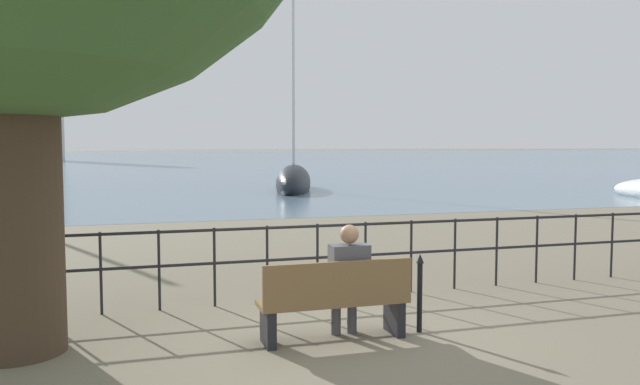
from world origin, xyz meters
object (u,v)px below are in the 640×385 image
(park_bench, at_px, (335,302))
(closed_umbrella, at_px, (420,288))
(harbor_lighthouse, at_px, (48,92))
(sailboat_2, at_px, (294,182))
(seated_person_left, at_px, (348,276))

(park_bench, xyz_separation_m, closed_umbrella, (1.03, 0.03, 0.08))
(park_bench, bearing_deg, closed_umbrella, 1.53)
(closed_umbrella, distance_m, harbor_lighthouse, 96.37)
(park_bench, relative_size, sailboat_2, 0.15)
(park_bench, relative_size, seated_person_left, 1.31)
(park_bench, height_order, sailboat_2, sailboat_2)
(seated_person_left, bearing_deg, sailboat_2, 77.13)
(park_bench, relative_size, closed_umbrella, 1.83)
(park_bench, xyz_separation_m, seated_person_left, (0.18, 0.07, 0.27))
(park_bench, bearing_deg, harbor_lighthouse, 98.29)
(park_bench, height_order, harbor_lighthouse, harbor_lighthouse)
(park_bench, bearing_deg, seated_person_left, 22.39)
(seated_person_left, distance_m, closed_umbrella, 0.87)
(seated_person_left, bearing_deg, harbor_lighthouse, 98.40)
(seated_person_left, xyz_separation_m, closed_umbrella, (0.85, -0.05, -0.19))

